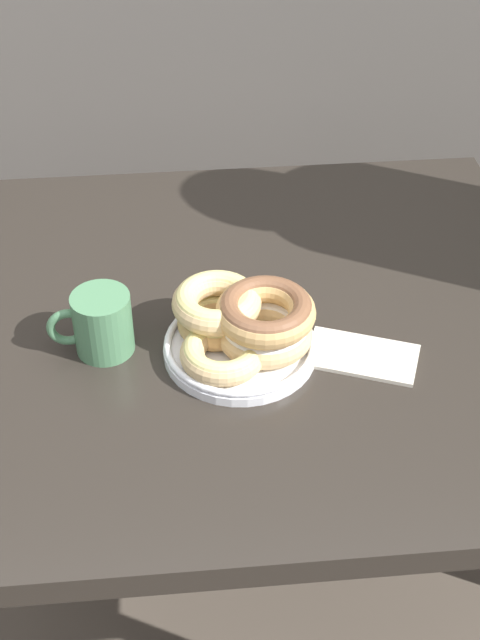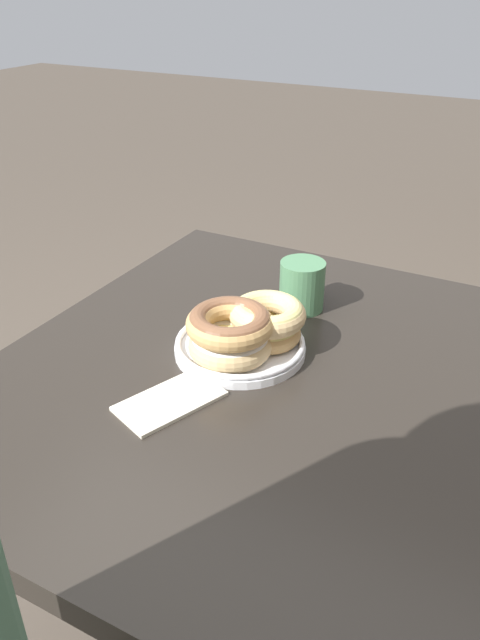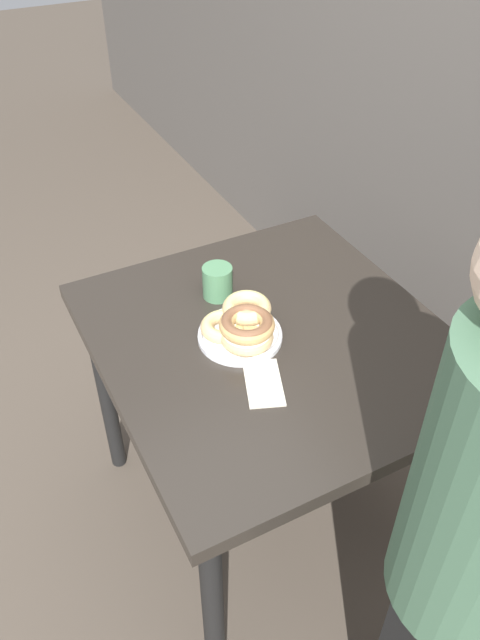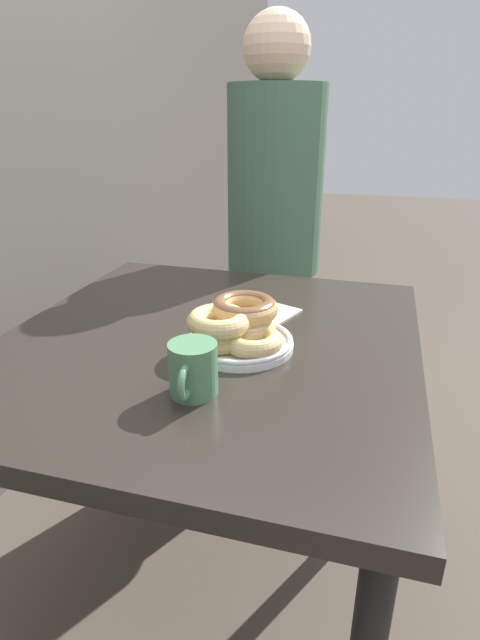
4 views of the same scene
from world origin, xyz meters
name	(u,v)px [view 2 (image 2 of 4)]	position (x,y,z in m)	size (l,w,h in m)	color
ground_plane	(153,606)	(0.00, 0.00, 0.00)	(14.00, 14.00, 0.00)	#4C4238
dining_table	(274,419)	(0.00, 0.29, 0.66)	(0.92, 0.85, 0.75)	#28231E
donut_plate	(242,330)	(-0.03, 0.22, 0.80)	(0.23, 0.22, 0.09)	white
coffee_mug	(303,284)	(-0.22, 0.25, 0.80)	(0.12, 0.08, 0.09)	#4C7F56
napkin	(170,401)	(0.14, 0.19, 0.76)	(0.17, 0.13, 0.01)	beige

